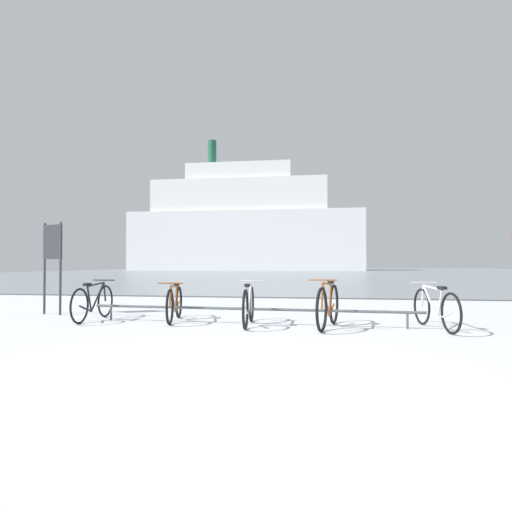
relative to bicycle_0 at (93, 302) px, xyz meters
name	(u,v)px	position (x,y,z in m)	size (l,w,h in m)	color
ground	(318,272)	(3.48, 50.08, -0.40)	(80.00, 132.00, 0.08)	silver
bike_rack	(249,309)	(3.09, -0.08, -0.08)	(6.11, 0.35, 0.31)	#4C5156
bicycle_0	(93,302)	(0.00, 0.00, 0.00)	(0.46, 1.71, 0.78)	black
bicycle_1	(175,303)	(1.61, 0.12, -0.01)	(0.48, 1.67, 0.76)	black
bicycle_2	(249,305)	(3.12, -0.22, 0.01)	(0.46, 1.69, 0.80)	black
bicycle_3	(328,306)	(4.52, -0.30, 0.03)	(0.52, 1.73, 0.85)	black
bicycle_4	(435,308)	(6.30, -0.16, 0.00)	(0.51, 1.71, 0.78)	black
info_sign	(53,252)	(-1.39, 0.75, 1.01)	(0.54, 0.20, 2.00)	#33383D
ferry_ship	(244,226)	(-9.66, 66.53, 7.32)	(40.20, 8.93, 22.89)	white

